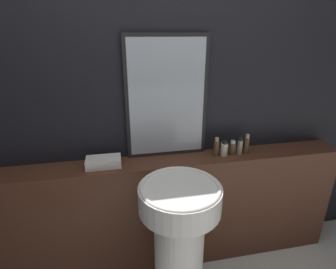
# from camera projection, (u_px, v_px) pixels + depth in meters

# --- Properties ---
(wall_back) EXTENTS (8.00, 0.06, 2.50)m
(wall_back) POSITION_uv_depth(u_px,v_px,m) (159.00, 104.00, 1.82)
(wall_back) COLOR black
(wall_back) RESTS_ON ground_plane
(vanity_counter) EXTENTS (2.70, 0.24, 0.88)m
(vanity_counter) POSITION_uv_depth(u_px,v_px,m) (163.00, 213.00, 1.98)
(vanity_counter) COLOR #512D1E
(vanity_counter) RESTS_ON ground_plane
(pedestal_sink) EXTENTS (0.45, 0.45, 0.95)m
(pedestal_sink) POSITION_uv_depth(u_px,v_px,m) (179.00, 243.00, 1.53)
(pedestal_sink) COLOR white
(pedestal_sink) RESTS_ON ground_plane
(mirror) EXTENTS (0.56, 0.03, 0.83)m
(mirror) POSITION_uv_depth(u_px,v_px,m) (167.00, 98.00, 1.77)
(mirror) COLOR black
(mirror) RESTS_ON vanity_counter
(towel_stack) EXTENTS (0.23, 0.13, 0.06)m
(towel_stack) POSITION_uv_depth(u_px,v_px,m) (104.00, 162.00, 1.74)
(towel_stack) COLOR white
(towel_stack) RESTS_ON vanity_counter
(shampoo_bottle) EXTENTS (0.04, 0.04, 0.14)m
(shampoo_bottle) POSITION_uv_depth(u_px,v_px,m) (216.00, 148.00, 1.87)
(shampoo_bottle) COLOR #4C3823
(shampoo_bottle) RESTS_ON vanity_counter
(conditioner_bottle) EXTENTS (0.05, 0.05, 0.11)m
(conditioner_bottle) POSITION_uv_depth(u_px,v_px,m) (224.00, 149.00, 1.88)
(conditioner_bottle) COLOR beige
(conditioner_bottle) RESTS_ON vanity_counter
(lotion_bottle) EXTENTS (0.05, 0.05, 0.11)m
(lotion_bottle) POSITION_uv_depth(u_px,v_px,m) (233.00, 148.00, 1.90)
(lotion_bottle) COLOR #4C3823
(lotion_bottle) RESTS_ON vanity_counter
(body_wash_bottle) EXTENTS (0.04, 0.04, 0.13)m
(body_wash_bottle) POSITION_uv_depth(u_px,v_px,m) (240.00, 146.00, 1.90)
(body_wash_bottle) COLOR gray
(body_wash_bottle) RESTS_ON vanity_counter
(hand_soap_bottle) EXTENTS (0.04, 0.04, 0.15)m
(hand_soap_bottle) POSITION_uv_depth(u_px,v_px,m) (247.00, 145.00, 1.91)
(hand_soap_bottle) COLOR #4C3823
(hand_soap_bottle) RESTS_ON vanity_counter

